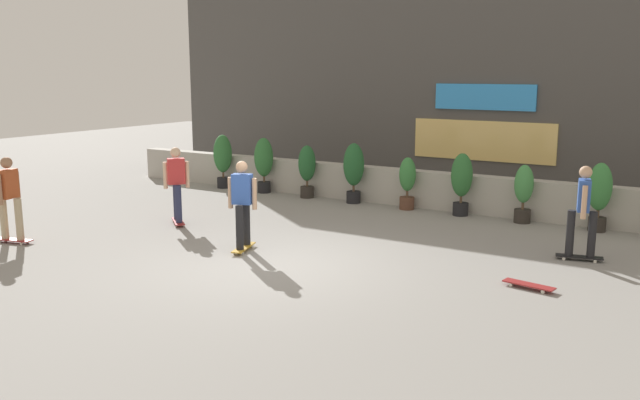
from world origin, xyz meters
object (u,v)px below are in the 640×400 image
object	(u,v)px
potted_plant_0	(223,157)
skater_by_wall_left	(9,196)
potted_plant_7	(599,192)
skateboard_near_camera	(529,285)
potted_plant_3	(354,168)
skater_foreground	(583,209)
potted_plant_1	(264,161)
skater_far_left	(243,202)
potted_plant_6	(524,191)
skater_far_right	(177,182)
potted_plant_2	(307,168)
potted_plant_4	(407,181)
potted_plant_5	(462,180)

from	to	relation	value
potted_plant_0	skater_by_wall_left	distance (m)	7.02
potted_plant_7	skateboard_near_camera	bearing A→B (deg)	-92.83
potted_plant_3	skater_foreground	bearing A→B (deg)	-22.67
potted_plant_1	skater_foreground	xyz separation A→B (m)	(8.75, -2.48, 0.06)
skater_far_left	potted_plant_6	bearing A→B (deg)	53.34
potted_plant_1	potted_plant_6	bearing A→B (deg)	0.00
potted_plant_7	skater_far_right	bearing A→B (deg)	-152.64
potted_plant_2	potted_plant_3	world-z (taller)	potted_plant_3
potted_plant_3	skater_far_left	world-z (taller)	skater_far_left
skateboard_near_camera	skater_far_left	bearing A→B (deg)	-173.80
skater_far_right	potted_plant_2	bearing A→B (deg)	79.98
skater_far_right	potted_plant_3	bearing A→B (deg)	62.65
potted_plant_4	skater_by_wall_left	world-z (taller)	skater_by_wall_left
potted_plant_0	potted_plant_6	bearing A→B (deg)	0.00
potted_plant_5	skater_far_left	xyz separation A→B (m)	(-2.38, -5.11, 0.10)
skater_foreground	skateboard_near_camera	size ratio (longest dim) A/B	2.06
potted_plant_5	potted_plant_7	world-z (taller)	potted_plant_5
potted_plant_6	potted_plant_7	bearing A→B (deg)	0.00
skater_far_right	skateboard_near_camera	xyz separation A→B (m)	(7.72, -0.44, -0.88)
potted_plant_1	potted_plant_4	distance (m)	4.29
skater_far_left	skateboard_near_camera	xyz separation A→B (m)	(5.13, 0.56, -0.88)
potted_plant_0	potted_plant_4	xyz separation A→B (m)	(5.73, 0.00, -0.19)
skater_far_left	potted_plant_5	bearing A→B (deg)	65.04
skater_far_right	skateboard_near_camera	size ratio (longest dim) A/B	2.06
potted_plant_6	skater_far_right	world-z (taller)	skater_far_right
potted_plant_2	potted_plant_6	distance (m)	5.66
potted_plant_1	skater_foreground	distance (m)	9.10
potted_plant_5	skater_foreground	distance (m)	3.98
potted_plant_0	skateboard_near_camera	xyz separation A→B (m)	(9.84, -4.55, -0.83)
potted_plant_1	potted_plant_2	world-z (taller)	potted_plant_1
potted_plant_0	potted_plant_6	xyz separation A→B (m)	(8.51, 0.00, -0.17)
potted_plant_0	skater_by_wall_left	world-z (taller)	skater_by_wall_left
skater_far_left	skater_foreground	bearing A→B (deg)	25.57
potted_plant_5	skateboard_near_camera	distance (m)	5.38
potted_plant_4	skater_foreground	xyz separation A→B (m)	(4.47, -2.48, 0.25)
potted_plant_1	potted_plant_7	size ratio (longest dim) A/B	1.04
potted_plant_1	skater_foreground	bearing A→B (deg)	-15.84
potted_plant_2	skater_far_right	distance (m)	4.18
potted_plant_0	skater_by_wall_left	bearing A→B (deg)	-85.89
skater_by_wall_left	skater_far_left	bearing A→B (deg)	24.29
potted_plant_2	skateboard_near_camera	world-z (taller)	potted_plant_2
potted_plant_7	potted_plant_6	bearing A→B (deg)	180.00
potted_plant_5	potted_plant_6	world-z (taller)	potted_plant_5
potted_plant_1	potted_plant_3	world-z (taller)	potted_plant_3
potted_plant_2	potted_plant_3	xyz separation A→B (m)	(1.40, -0.00, 0.10)
potted_plant_3	potted_plant_4	distance (m)	1.49
skater_by_wall_left	skater_far_right	world-z (taller)	same
potted_plant_0	skater_far_right	bearing A→B (deg)	-62.69
potted_plant_2	potted_plant_6	xyz separation A→B (m)	(5.66, 0.00, -0.07)
potted_plant_5	skater_far_right	bearing A→B (deg)	-140.36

